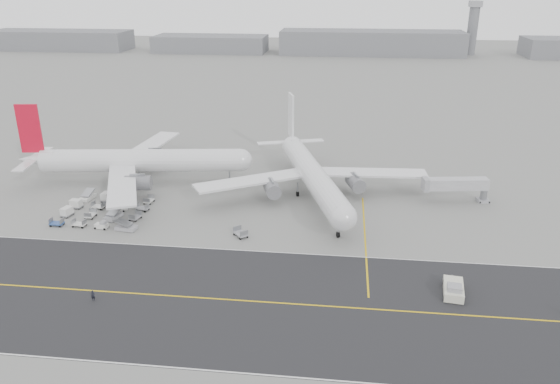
# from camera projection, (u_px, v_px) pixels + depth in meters

# --- Properties ---
(ground) EXTENTS (700.00, 700.00, 0.00)m
(ground) POSITION_uv_depth(u_px,v_px,m) (200.00, 242.00, 99.53)
(ground) COLOR gray
(ground) RESTS_ON ground
(taxiway) EXTENTS (220.00, 59.00, 0.03)m
(taxiway) POSITION_uv_depth(u_px,v_px,m) (202.00, 298.00, 82.39)
(taxiway) COLOR #262629
(taxiway) RESTS_ON ground
(horizon_buildings) EXTENTS (520.00, 28.00, 28.00)m
(horizon_buildings) POSITION_uv_depth(u_px,v_px,m) (354.00, 54.00, 336.08)
(horizon_buildings) COLOR slate
(horizon_buildings) RESTS_ON ground
(control_tower) EXTENTS (7.00, 7.00, 31.25)m
(control_tower) POSITION_uv_depth(u_px,v_px,m) (473.00, 27.00, 327.05)
(control_tower) COLOR slate
(control_tower) RESTS_ON ground
(airliner_a) EXTENTS (54.06, 53.16, 18.70)m
(airliner_a) POSITION_uv_depth(u_px,v_px,m) (136.00, 161.00, 126.34)
(airliner_a) COLOR silver
(airliner_a) RESTS_ON ground
(airliner_b) EXTENTS (49.83, 50.84, 18.10)m
(airliner_b) POSITION_uv_depth(u_px,v_px,m) (312.00, 173.00, 118.61)
(airliner_b) COLOR silver
(airliner_b) RESTS_ON ground
(pushback_tug) EXTENTS (3.66, 8.02, 2.26)m
(pushback_tug) POSITION_uv_depth(u_px,v_px,m) (454.00, 289.00, 82.97)
(pushback_tug) COLOR beige
(pushback_tug) RESTS_ON ground
(jet_bridge) EXTENTS (14.79, 4.81, 5.52)m
(jet_bridge) POSITION_uv_depth(u_px,v_px,m) (456.00, 185.00, 115.80)
(jet_bridge) COLOR gray
(jet_bridge) RESTS_ON ground
(gse_cluster) EXTENTS (24.23, 23.54, 1.96)m
(gse_cluster) POSITION_uv_depth(u_px,v_px,m) (106.00, 214.00, 111.49)
(gse_cluster) COLOR #9FA0A5
(gse_cluster) RESTS_ON ground
(stray_dolly) EXTENTS (3.19, 3.32, 1.76)m
(stray_dolly) POSITION_uv_depth(u_px,v_px,m) (241.00, 236.00, 101.75)
(stray_dolly) COLOR silver
(stray_dolly) RESTS_ON ground
(ground_crew_a) EXTENTS (0.66, 0.48, 1.70)m
(ground_crew_a) POSITION_uv_depth(u_px,v_px,m) (93.00, 296.00, 81.43)
(ground_crew_a) COLOR black
(ground_crew_a) RESTS_ON ground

